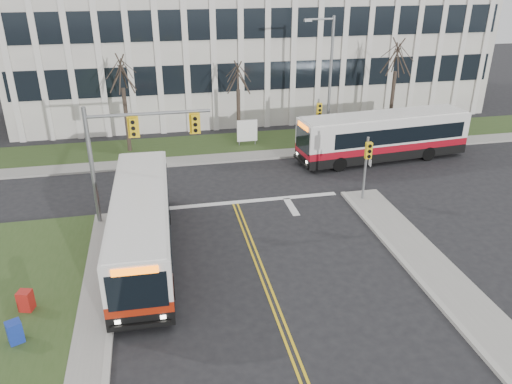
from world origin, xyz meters
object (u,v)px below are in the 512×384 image
object	(u,v)px
bus_cross	(383,138)
newspaper_box_blue	(15,333)
bus_main	(142,226)
newspaper_box_red	(26,302)
directory_sign	(247,131)
streetlight	(328,76)

from	to	relation	value
bus_cross	newspaper_box_blue	size ratio (longest dim) A/B	12.38
bus_main	newspaper_box_red	world-z (taller)	bus_main
newspaper_box_blue	directory_sign	bearing A→B (deg)	33.34
bus_cross	newspaper_box_red	distance (m)	24.21
streetlight	directory_sign	world-z (taller)	streetlight
newspaper_box_red	directory_sign	bearing A→B (deg)	71.66
newspaper_box_blue	newspaper_box_red	size ratio (longest dim) A/B	1.00
bus_main	bus_cross	world-z (taller)	bus_cross
directory_sign	bus_main	world-z (taller)	bus_main
streetlight	directory_sign	bearing A→B (deg)	166.77
newspaper_box_red	streetlight	bearing A→B (deg)	58.80
bus_main	bus_cross	xyz separation A→B (m)	(16.05, 9.40, 0.06)
directory_sign	newspaper_box_blue	world-z (taller)	directory_sign
bus_cross	newspaper_box_red	bearing A→B (deg)	-63.58
directory_sign	streetlight	bearing A→B (deg)	-13.23
streetlight	bus_main	size ratio (longest dim) A/B	0.81
streetlight	newspaper_box_red	distance (m)	24.20
streetlight	bus_cross	bearing A→B (deg)	-47.02
directory_sign	newspaper_box_red	size ratio (longest dim) A/B	2.11
newspaper_box_blue	bus_cross	bearing A→B (deg)	10.83
directory_sign	newspaper_box_blue	xyz separation A→B (m)	(-12.00, -19.15, -0.70)
directory_sign	bus_main	distance (m)	15.83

